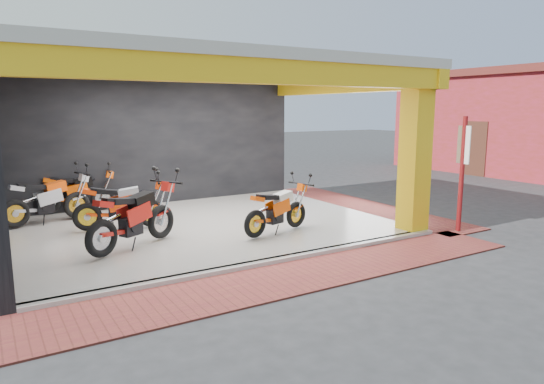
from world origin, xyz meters
The scene contains 16 objects.
ground centered at (0.00, 0.00, 0.00)m, with size 80.00×80.00×0.00m, color #2D2D30.
showroom_floor centered at (0.00, 2.00, 0.05)m, with size 8.00×6.00×0.10m, color silver.
showroom_ceiling centered at (0.00, 2.00, 3.60)m, with size 8.40×6.40×0.20m, color beige.
back_wall centered at (0.00, 5.10, 1.75)m, with size 8.20×0.20×3.50m, color black.
corner_column centered at (3.75, -0.75, 1.75)m, with size 0.50×0.50×3.50m, color yellow.
header_beam_front centered at (0.00, -1.00, 3.30)m, with size 8.40×0.30×0.40m, color yellow.
header_beam_right centered at (4.00, 2.00, 3.30)m, with size 0.30×6.40×0.40m, color yellow.
floor_kerb centered at (0.00, -1.02, 0.05)m, with size 8.00×0.20×0.10m, color silver.
paver_front centered at (0.00, -1.80, 0.01)m, with size 9.00×1.40×0.03m, color brown.
paver_right centered at (4.80, 2.00, 0.01)m, with size 1.40×7.00×0.03m, color brown.
signpost centered at (4.71, -1.22, 1.39)m, with size 0.10×0.36×2.54m.
moto_hero centered at (1.60, 0.60, 0.69)m, with size 1.92×0.71×1.17m, color #FD530A, non-canonical shape.
moto_row_a centered at (-1.11, 2.28, 0.72)m, with size 2.04×0.76×1.25m, color #FF410A, non-canonical shape.
moto_row_b centered at (-1.24, 1.23, 0.79)m, with size 2.27×0.84×1.39m, color red, non-canonical shape.
moto_row_c centered at (-2.36, 4.06, 0.75)m, with size 2.11×0.78×1.29m, color #B1B4BA, non-canonical shape.
moto_row_d centered at (-1.61, 4.80, 0.71)m, with size 2.00×0.74×1.22m, color #F6580A, non-canonical shape.
Camera 1 is at (-4.23, -8.03, 2.70)m, focal length 32.00 mm.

